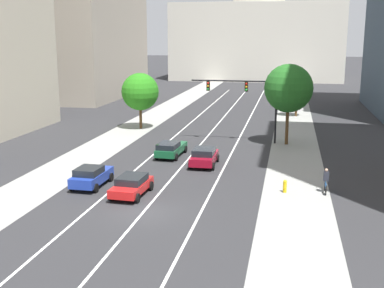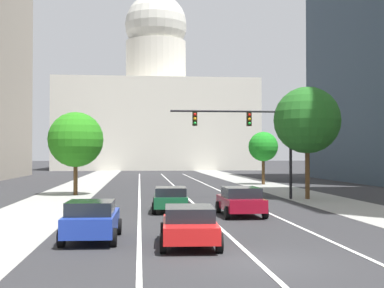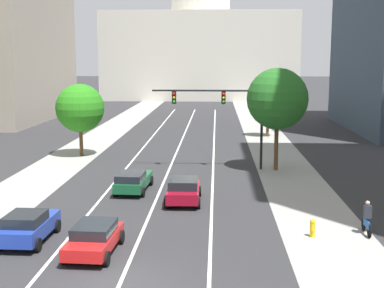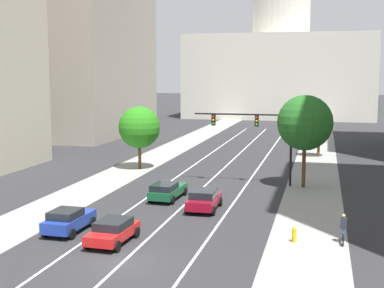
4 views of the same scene
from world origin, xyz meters
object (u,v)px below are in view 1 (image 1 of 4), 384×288
Objects in this scene: car_crimson at (204,156)px; traffic_signal_mast at (249,95)px; cyclist at (326,181)px; car_red at (132,185)px; fire_hydrant at (285,186)px; street_tree_mid_right at (297,87)px; car_green at (171,148)px; street_tree_mid_left at (140,92)px; capitol_building at (258,28)px; street_tree_near_right at (289,88)px; car_blue at (91,176)px.

car_crimson is 11.02m from traffic_signal_mast.
car_red is at bearing 103.90° from cyclist.
fire_hydrant is at bearing -76.02° from traffic_signal_mast.
car_red is at bearing -107.07° from street_tree_mid_right.
car_red is at bearing -165.42° from fire_hydrant.
street_tree_mid_left reaches higher than car_green.
capitol_building reaches higher than street_tree_mid_left.
street_tree_mid_left is at bearing -144.44° from street_tree_mid_right.
street_tree_near_right is (10.09, 18.28, 4.85)m from car_red.
car_blue is (-6.92, -7.31, -0.01)m from car_crimson.
car_crimson is at bearing -55.85° from street_tree_mid_left.
traffic_signal_mast is at bearing 103.98° from fire_hydrant.
street_tree_mid_right is at bearing 74.50° from traffic_signal_mast.
car_crimson is 1.01× the size of car_blue.
car_green is at bearing -113.88° from street_tree_mid_right.
cyclist is at bearing 10.30° from fire_hydrant.
car_crimson is 2.39× the size of cyclist.
street_tree_mid_right reaches higher than car_crimson.
fire_hydrant is (10.16, 2.64, -0.26)m from car_red.
traffic_signal_mast is 3.95m from street_tree_near_right.
car_blue is (-5.19, -94.00, -11.72)m from capitol_building.
capitol_building is 9.97× the size of car_blue.
capitol_building reaches higher than car_red.
street_tree_near_right is (8.36, -77.05, -6.92)m from capitol_building.
car_crimson is (1.73, -86.70, -11.71)m from capitol_building.
cyclist is (11.18, -92.19, -11.64)m from capitol_building.
car_blue reaches higher than car_red.
car_blue is 0.63× the size of street_tree_mid_left.
street_tree_mid_left is at bearing 30.74° from car_green.
street_tree_near_right is at bearing -93.34° from street_tree_mid_right.
capitol_building is 77.81m from street_tree_near_right.
street_tree_near_right reaches higher than street_tree_mid_right.
car_green is at bearing 140.33° from fire_hydrant.
car_blue is at bearing -174.48° from fire_hydrant.
street_tree_near_right reaches higher than cyclist.
car_green is 13.22m from fire_hydrant.
traffic_signal_mast is at bearing -21.39° from street_tree_mid_left.
car_blue is at bearing -119.39° from traffic_signal_mast.
car_green is 2.73× the size of cyclist.
car_crimson is at bearing -88.86° from capitol_building.
street_tree_near_right reaches higher than car_blue.
fire_hydrant is 0.17× the size of street_tree_mid_right.
capitol_building is 9.91× the size of car_crimson.
street_tree_mid_left is 21.87m from street_tree_mid_right.
car_red is 0.47× the size of traffic_signal_mast.
traffic_signal_mast is at bearing 176.72° from street_tree_near_right.
capitol_building is at bearing 93.34° from traffic_signal_mast.
capitol_building reaches higher than street_tree_mid_right.
car_blue is 0.51× the size of street_tree_near_right.
street_tree_mid_right is at bearing 88.34° from fire_hydrant.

